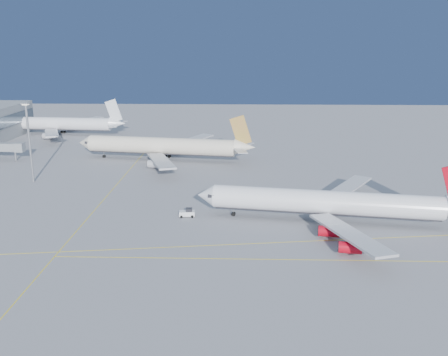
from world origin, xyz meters
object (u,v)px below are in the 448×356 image
(airliner_virgin, at_px, (331,203))
(pushback_tug, at_px, (187,213))
(airliner_etihad, at_px, (165,146))
(light_mast, at_px, (29,136))
(airliner_third, at_px, (59,124))

(airliner_virgin, relative_size, pushback_tug, 16.36)
(airliner_etihad, xyz_separation_m, light_mast, (-37.96, -31.44, 9.53))
(airliner_etihad, distance_m, airliner_third, 78.28)
(airliner_third, relative_size, light_mast, 2.59)
(airliner_third, bearing_deg, airliner_virgin, -42.59)
(airliner_virgin, height_order, airliner_etihad, airliner_etihad)
(airliner_etihad, relative_size, light_mast, 2.71)
(pushback_tug, height_order, light_mast, light_mast)
(pushback_tug, relative_size, light_mast, 0.16)
(airliner_etihad, relative_size, pushback_tug, 16.73)
(light_mast, bearing_deg, airliner_etihad, 39.64)
(airliner_virgin, relative_size, airliner_third, 1.02)
(light_mast, bearing_deg, airliner_virgin, -21.16)
(airliner_virgin, bearing_deg, airliner_third, 141.87)
(airliner_etihad, distance_m, pushback_tug, 64.75)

